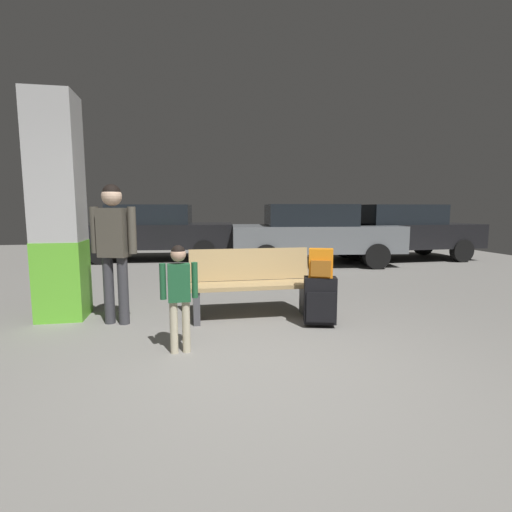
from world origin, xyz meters
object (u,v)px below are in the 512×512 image
at_px(suitcase, 320,300).
at_px(parked_car_near, 313,233).
at_px(parked_car_far, 156,231).
at_px(backpack_bright, 321,263).
at_px(adult, 114,239).
at_px(structural_pillar, 58,210).
at_px(bench, 252,284).
at_px(parked_car_side, 400,230).
at_px(child, 179,287).

height_order(suitcase, parked_car_near, parked_car_near).
relative_size(parked_car_near, parked_car_far, 1.01).
bearing_deg(parked_car_far, backpack_bright, -70.17).
relative_size(adult, parked_car_near, 0.40).
bearing_deg(suitcase, structural_pillar, 162.74).
xyz_separation_m(bench, parked_car_near, (2.32, 4.33, 0.36)).
xyz_separation_m(bench, adult, (-1.69, 0.02, 0.61)).
bearing_deg(parked_car_side, structural_pillar, -149.30).
height_order(backpack_bright, parked_car_far, parked_car_far).
relative_size(backpack_bright, child, 0.32).
distance_m(structural_pillar, child, 2.26).
bearing_deg(parked_car_side, adult, -144.28).
xyz_separation_m(backpack_bright, parked_car_far, (-2.37, 6.57, 0.03)).
relative_size(backpack_bright, parked_car_near, 0.08).
height_order(adult, parked_car_far, adult).
distance_m(suitcase, backpack_bright, 0.45).
xyz_separation_m(structural_pillar, suitcase, (3.14, -0.98, -1.08)).
bearing_deg(parked_car_far, adult, -90.50).
relative_size(adult, parked_car_side, 0.41).
xyz_separation_m(child, adult, (-0.78, 1.11, 0.39)).
distance_m(suitcase, child, 1.76).
height_order(suitcase, adult, adult).
xyz_separation_m(child, parked_car_near, (3.22, 5.42, 0.15)).
bearing_deg(adult, suitcase, -13.25).
distance_m(suitcase, parked_car_side, 6.87).
xyz_separation_m(child, parked_car_far, (-0.73, 7.11, 0.15)).
height_order(adult, parked_car_side, adult).
height_order(child, parked_car_side, parked_car_side).
xyz_separation_m(adult, parked_car_near, (4.00, 4.30, -0.25)).
bearing_deg(backpack_bright, parked_car_far, 109.83).
relative_size(bench, backpack_bright, 4.71).
bearing_deg(parked_car_side, bench, -135.96).
xyz_separation_m(bench, suitcase, (0.73, -0.55, -0.12)).
bearing_deg(parked_car_side, parked_car_near, -169.51).
relative_size(structural_pillar, suitcase, 4.67).
distance_m(bench, adult, 1.79).
distance_m(child, parked_car_side, 8.35).
bearing_deg(structural_pillar, bench, -10.13).
xyz_separation_m(bench, parked_car_far, (-1.64, 6.02, 0.36)).
relative_size(bench, suitcase, 2.65).
distance_m(adult, parked_car_side, 8.22).
distance_m(structural_pillar, suitcase, 3.46).
bearing_deg(bench, parked_car_far, 105.19).
bearing_deg(suitcase, backpack_bright, -163.09).
relative_size(structural_pillar, parked_car_near, 0.66).
relative_size(parked_car_side, parked_car_near, 0.97).
bearing_deg(backpack_bright, suitcase, 16.91).
height_order(structural_pillar, parked_car_near, structural_pillar).
distance_m(backpack_bright, child, 1.73).
bearing_deg(parked_car_near, adult, -132.92).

